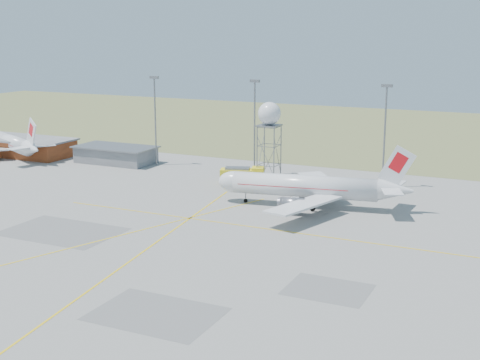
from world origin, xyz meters
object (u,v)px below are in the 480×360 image
at_px(airliner_far, 10,143).
at_px(fire_truck, 243,176).
at_px(radar_tower, 269,138).
at_px(airliner_main, 308,187).

xyz_separation_m(airliner_far, fire_truck, (65.18, -2.82, -1.70)).
bearing_deg(radar_tower, airliner_main, -46.14).
height_order(airliner_main, radar_tower, radar_tower).
height_order(airliner_main, airliner_far, airliner_main).
relative_size(airliner_main, fire_truck, 3.73).
relative_size(radar_tower, fire_truck, 1.79).
bearing_deg(airliner_main, airliner_far, -19.49).
distance_m(airliner_main, fire_truck, 21.31).
xyz_separation_m(airliner_main, airliner_far, (-83.11, 14.19, -0.23)).
xyz_separation_m(airliner_main, fire_truck, (-17.93, 11.36, -1.93)).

